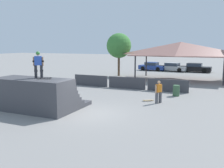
% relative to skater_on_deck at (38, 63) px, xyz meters
% --- Properties ---
extents(ground_plane, '(160.00, 160.00, 0.00)m').
position_rel_skater_on_deck_xyz_m(ground_plane, '(3.17, 0.42, -2.90)').
color(ground_plane, gray).
extents(quarter_pipe_ramp, '(4.85, 3.87, 1.97)m').
position_rel_skater_on_deck_xyz_m(quarter_pipe_ramp, '(-0.20, -0.01, -2.04)').
color(quarter_pipe_ramp, '#424247').
rests_on(quarter_pipe_ramp, ground).
extents(skater_on_deck, '(0.66, 0.47, 1.60)m').
position_rel_skater_on_deck_xyz_m(skater_on_deck, '(0.00, 0.00, 0.00)').
color(skater_on_deck, '#2D2D33').
rests_on(skater_on_deck, quarter_pipe_ramp).
extents(skateboard_on_deck, '(0.85, 0.54, 0.09)m').
position_rel_skater_on_deck_xyz_m(skateboard_on_deck, '(0.60, -0.20, -0.86)').
color(skateboard_on_deck, silver).
rests_on(skateboard_on_deck, quarter_pipe_ramp).
extents(bystander_walking, '(0.42, 0.58, 1.55)m').
position_rel_skater_on_deck_xyz_m(bystander_walking, '(6.28, 4.63, -2.03)').
color(bystander_walking, '#4C4C51').
rests_on(bystander_walking, ground).
extents(skateboard_on_ground, '(0.76, 0.61, 0.09)m').
position_rel_skater_on_deck_xyz_m(skateboard_on_ground, '(5.46, 4.95, -2.84)').
color(skateboard_on_ground, silver).
rests_on(skateboard_on_ground, ground).
extents(barrier_fence, '(10.89, 0.12, 1.05)m').
position_rel_skater_on_deck_xyz_m(barrier_fence, '(2.32, 9.09, -2.37)').
color(barrier_fence, '#3D3D42').
rests_on(barrier_fence, ground).
extents(pavilion_shelter, '(10.70, 5.27, 4.26)m').
position_rel_skater_on_deck_xyz_m(pavilion_shelter, '(5.86, 16.76, 0.57)').
color(pavilion_shelter, '#2D2D33').
rests_on(pavilion_shelter, ground).
extents(tree_beside_pavilion, '(3.10, 3.10, 5.37)m').
position_rel_skater_on_deck_xyz_m(tree_beside_pavilion, '(-1.81, 17.35, 0.91)').
color(tree_beside_pavilion, brown).
rests_on(tree_beside_pavilion, ground).
extents(trash_bin, '(0.52, 0.52, 0.85)m').
position_rel_skater_on_deck_xyz_m(trash_bin, '(6.99, 7.54, -2.47)').
color(trash_bin, '#385B3D').
rests_on(trash_bin, ground).
extents(parked_car_blue, '(4.18, 2.16, 1.27)m').
position_rel_skater_on_deck_xyz_m(parked_car_blue, '(0.37, 25.66, -2.30)').
color(parked_car_blue, navy).
rests_on(parked_car_blue, ground).
extents(parked_car_silver, '(4.45, 2.42, 1.27)m').
position_rel_skater_on_deck_xyz_m(parked_car_silver, '(3.51, 25.63, -2.30)').
color(parked_car_silver, '#A8AAAF').
rests_on(parked_car_silver, ground).
extents(parked_car_black, '(4.49, 1.93, 1.27)m').
position_rel_skater_on_deck_xyz_m(parked_car_black, '(6.65, 25.93, -2.29)').
color(parked_car_black, black).
rests_on(parked_car_black, ground).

